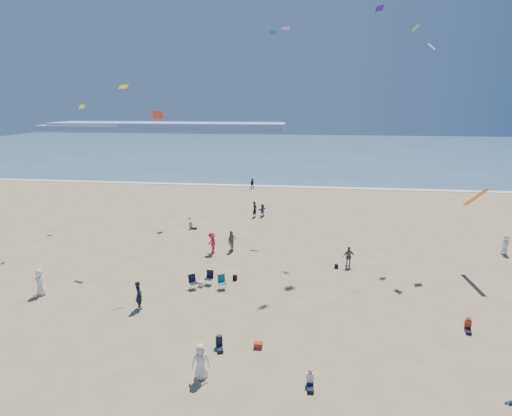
# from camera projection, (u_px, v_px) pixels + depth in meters

# --- Properties ---
(ground) EXTENTS (220.00, 220.00, 0.00)m
(ground) POSITION_uv_depth(u_px,v_px,m) (191.00, 388.00, 18.15)
(ground) COLOR tan
(ground) RESTS_ON ground
(ocean) EXTENTS (220.00, 100.00, 0.06)m
(ocean) POSITION_uv_depth(u_px,v_px,m) (288.00, 149.00, 109.24)
(ocean) COLOR #476B84
(ocean) RESTS_ON ground
(surf_line) EXTENTS (220.00, 1.20, 0.08)m
(surf_line) POSITION_uv_depth(u_px,v_px,m) (273.00, 186.00, 61.29)
(surf_line) COLOR white
(surf_line) RESTS_ON ground
(headland_far) EXTENTS (110.00, 20.00, 3.20)m
(headland_far) POSITION_uv_depth(u_px,v_px,m) (168.00, 126.00, 187.90)
(headland_far) COLOR #7A8EA8
(headland_far) RESTS_ON ground
(headland_near) EXTENTS (40.00, 14.00, 2.00)m
(headland_near) POSITION_uv_depth(u_px,v_px,m) (83.00, 127.00, 188.02)
(headland_near) COLOR #7A8EA8
(headland_near) RESTS_ON ground
(standing_flyers) EXTENTS (35.41, 47.23, 1.87)m
(standing_flyers) POSITION_uv_depth(u_px,v_px,m) (262.00, 255.00, 31.62)
(standing_flyers) COLOR gray
(standing_flyers) RESTS_ON ground
(seated_group) EXTENTS (21.75, 27.13, 0.84)m
(seated_group) POSITION_uv_depth(u_px,v_px,m) (291.00, 317.00, 23.32)
(seated_group) COLOR silver
(seated_group) RESTS_ON ground
(chair_cluster) EXTENTS (2.83, 1.57, 1.00)m
(chair_cluster) POSITION_uv_depth(u_px,v_px,m) (208.00, 281.00, 27.88)
(chair_cluster) COLOR black
(chair_cluster) RESTS_ON ground
(white_tote) EXTENTS (0.35, 0.20, 0.40)m
(white_tote) POSITION_uv_depth(u_px,v_px,m) (201.00, 284.00, 28.06)
(white_tote) COLOR white
(white_tote) RESTS_ON ground
(black_backpack) EXTENTS (0.30, 0.22, 0.38)m
(black_backpack) POSITION_uv_depth(u_px,v_px,m) (235.00, 278.00, 29.12)
(black_backpack) COLOR black
(black_backpack) RESTS_ON ground
(cooler) EXTENTS (0.45, 0.30, 0.30)m
(cooler) POSITION_uv_depth(u_px,v_px,m) (258.00, 345.00, 21.09)
(cooler) COLOR #AE2C18
(cooler) RESTS_ON ground
(navy_bag) EXTENTS (0.28, 0.18, 0.34)m
(navy_bag) POSITION_uv_depth(u_px,v_px,m) (336.00, 266.00, 31.21)
(navy_bag) COLOR black
(navy_bag) RESTS_ON ground
(kites_aloft) EXTENTS (38.91, 43.62, 29.10)m
(kites_aloft) POSITION_uv_depth(u_px,v_px,m) (370.00, 66.00, 25.75)
(kites_aloft) COLOR red
(kites_aloft) RESTS_ON ground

